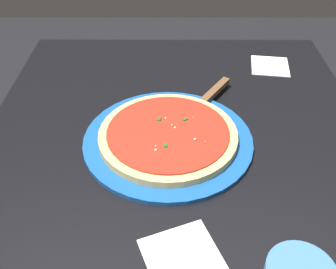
% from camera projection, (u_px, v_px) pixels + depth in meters
% --- Properties ---
extents(restaurant_table, '(1.06, 0.86, 0.73)m').
position_uv_depth(restaurant_table, '(177.00, 190.00, 0.90)').
color(restaurant_table, black).
rests_on(restaurant_table, ground_plane).
extents(serving_plate, '(0.36, 0.36, 0.01)m').
position_uv_depth(serving_plate, '(168.00, 140.00, 0.84)').
color(serving_plate, '#195199').
rests_on(serving_plate, restaurant_table).
extents(pizza, '(0.30, 0.30, 0.02)m').
position_uv_depth(pizza, '(168.00, 135.00, 0.83)').
color(pizza, '#DBB26B').
rests_on(pizza, serving_plate).
extents(pizza_server, '(0.21, 0.16, 0.01)m').
position_uv_depth(pizza_server, '(207.00, 99.00, 0.94)').
color(pizza_server, silver).
rests_on(pizza_server, serving_plate).
extents(napkin_folded_right, '(0.18, 0.16, 0.00)m').
position_uv_depth(napkin_folded_right, '(187.00, 266.00, 0.61)').
color(napkin_folded_right, white).
rests_on(napkin_folded_right, restaurant_table).
extents(napkin_loose_left, '(0.12, 0.12, 0.00)m').
position_uv_depth(napkin_loose_left, '(270.00, 66.00, 1.10)').
color(napkin_loose_left, white).
rests_on(napkin_loose_left, restaurant_table).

